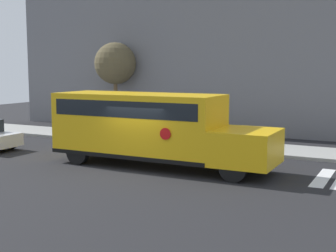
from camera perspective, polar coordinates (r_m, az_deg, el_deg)
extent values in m
plane|color=black|center=(18.44, -3.56, -5.43)|extent=(60.00, 60.00, 0.00)
cube|color=#9E9E99|center=(24.15, 4.29, -2.25)|extent=(44.00, 3.00, 0.15)
cube|color=slate|center=(30.00, 9.28, 10.94)|extent=(32.00, 4.00, 12.08)
cube|color=white|center=(18.12, 18.36, -6.00)|extent=(0.50, 3.20, 0.01)
cube|color=yellow|center=(19.27, -3.66, 0.25)|extent=(6.98, 2.50, 2.50)
cube|color=yellow|center=(17.49, 9.50, -2.56)|extent=(2.25, 2.50, 1.28)
cube|color=black|center=(19.45, -3.63, -3.18)|extent=(6.98, 2.54, 0.16)
cube|color=black|center=(19.20, -3.67, 2.33)|extent=(6.42, 2.53, 0.64)
cylinder|color=red|center=(17.25, -0.34, -0.97)|extent=(0.44, 0.02, 0.44)
cylinder|color=black|center=(18.65, 10.13, -3.82)|extent=(1.00, 0.30, 1.00)
cylinder|color=black|center=(16.63, 7.96, -5.11)|extent=(1.00, 0.30, 1.00)
cylinder|color=black|center=(21.56, -7.41, -2.28)|extent=(1.00, 0.30, 1.00)
cylinder|color=black|center=(19.85, -10.93, -3.17)|extent=(1.00, 0.30, 1.00)
cylinder|color=black|center=(24.42, -18.58, -1.92)|extent=(0.64, 0.22, 0.64)
cylinder|color=brown|center=(30.70, -6.39, 2.86)|extent=(0.26, 0.26, 3.46)
sphere|color=brown|center=(30.62, -6.45, 7.61)|extent=(2.70, 2.70, 2.70)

